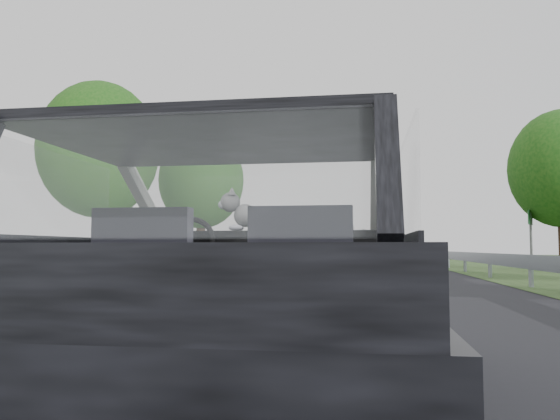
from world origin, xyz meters
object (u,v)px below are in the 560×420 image
(cat, at_px, (274,217))
(other_car, at_px, (358,250))
(highway_sign, at_px, (531,240))
(subject_car, at_px, (238,277))

(cat, xyz_separation_m, other_car, (0.38, 18.51, -0.30))
(highway_sign, bearing_deg, subject_car, -86.31)
(other_car, bearing_deg, subject_car, -90.74)
(other_car, height_order, highway_sign, highway_sign)
(subject_car, relative_size, highway_sign, 1.68)
(cat, relative_size, other_car, 0.13)
(highway_sign, bearing_deg, other_car, -149.03)
(subject_car, distance_m, highway_sign, 21.25)
(other_car, distance_m, highway_sign, 6.89)
(highway_sign, bearing_deg, cat, -86.59)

